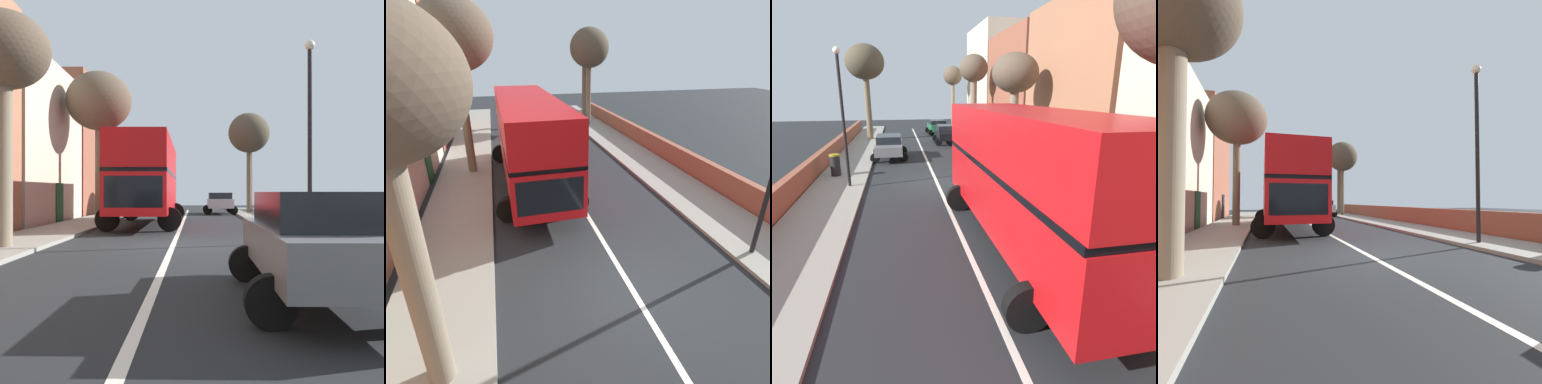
{
  "view_description": "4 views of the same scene",
  "coord_description": "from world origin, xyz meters",
  "views": [
    {
      "loc": [
        0.68,
        -13.55,
        1.6
      ],
      "look_at": [
        0.54,
        4.74,
        1.62
      ],
      "focal_mm": 41.34,
      "sensor_mm": 36.0,
      "label": 1
    },
    {
      "loc": [
        -3.09,
        -5.99,
        5.88
      ],
      "look_at": [
        -0.25,
        4.72,
        0.83
      ],
      "focal_mm": 28.84,
      "sensor_mm": 36.0,
      "label": 2
    },
    {
      "loc": [
        1.84,
        16.97,
        4.52
      ],
      "look_at": [
        -0.41,
        5.46,
        1.01
      ],
      "focal_mm": 31.3,
      "sensor_mm": 36.0,
      "label": 3
    },
    {
      "loc": [
        -2.85,
        -7.55,
        1.59
      ],
      "look_at": [
        2.03,
        8.42,
        2.1
      ],
      "focal_mm": 25.86,
      "sensor_mm": 36.0,
      "label": 4
    }
  ],
  "objects": [
    {
      "name": "ground_plane",
      "position": [
        0.0,
        0.0,
        0.0
      ],
      "size": [
        84.0,
        84.0,
        0.0
      ],
      "primitive_type": "plane",
      "color": "black"
    },
    {
      "name": "lamppost_right",
      "position": [
        4.3,
        0.43,
        3.81
      ],
      "size": [
        0.32,
        0.32,
        6.31
      ],
      "color": "black",
      "rests_on": "sidewalk_right"
    },
    {
      "name": "sidewalk_left",
      "position": [
        -4.9,
        0.0,
        0.06
      ],
      "size": [
        2.6,
        60.0,
        0.12
      ],
      "primitive_type": "cube",
      "color": "gray",
      "rests_on": "ground"
    },
    {
      "name": "sidewalk_right",
      "position": [
        4.9,
        0.0,
        0.06
      ],
      "size": [
        2.6,
        60.0,
        0.12
      ],
      "primitive_type": "cube",
      "color": "gray",
      "rests_on": "ground"
    },
    {
      "name": "parked_car_black_left_2",
      "position": [
        -2.5,
        -13.5,
        0.93
      ],
      "size": [
        2.47,
        4.18,
        1.63
      ],
      "color": "black",
      "rests_on": "ground"
    },
    {
      "name": "boundary_wall_right",
      "position": [
        6.45,
        0.0,
        0.57
      ],
      "size": [
        0.36,
        54.0,
        1.13
      ],
      "primitive_type": "cube",
      "color": "brown",
      "rests_on": "ground"
    },
    {
      "name": "street_tree_left_2",
      "position": [
        -4.61,
        -1.45,
        5.3
      ],
      "size": [
        2.56,
        2.56,
        6.47
      ],
      "color": "#7A6B56",
      "rests_on": "sidewalk_left"
    },
    {
      "name": "terraced_houses_left",
      "position": [
        -8.5,
        -0.66,
        4.74
      ],
      "size": [
        4.07,
        47.62,
        10.92
      ],
      "color": "beige",
      "rests_on": "ground"
    },
    {
      "name": "street_tree_left_6",
      "position": [
        -4.51,
        -22.14,
        5.96
      ],
      "size": [
        2.09,
        2.09,
        7.18
      ],
      "color": "#7A6B56",
      "rests_on": "sidewalk_left"
    },
    {
      "name": "street_tree_right_3",
      "position": [
        4.51,
        -17.11,
        7.01
      ],
      "size": [
        3.55,
        3.55,
        8.65
      ],
      "color": "brown",
      "rests_on": "sidewalk_right"
    },
    {
      "name": "litter_bin_right",
      "position": [
        5.3,
        -1.9,
        0.71
      ],
      "size": [
        0.55,
        0.55,
        1.18
      ],
      "color": "black",
      "rests_on": "sidewalk_right"
    },
    {
      "name": "parked_car_grey_right_1",
      "position": [
        2.5,
        -7.05,
        0.93
      ],
      "size": [
        2.51,
        4.49,
        1.61
      ],
      "color": "slate",
      "rests_on": "ground"
    },
    {
      "name": "parked_car_green_left_0",
      "position": [
        -2.5,
        -20.72,
        0.9
      ],
      "size": [
        2.58,
        4.54,
        1.54
      ],
      "color": "#1E6038",
      "rests_on": "ground"
    },
    {
      "name": "road_centre_line",
      "position": [
        0.0,
        0.0,
        0.0
      ],
      "size": [
        0.16,
        54.0,
        0.01
      ],
      "primitive_type": "cube",
      "color": "silver",
      "rests_on": "ground"
    },
    {
      "name": "double_decker_bus",
      "position": [
        -1.7,
        8.12,
        2.35
      ],
      "size": [
        3.64,
        10.54,
        4.06
      ],
      "color": "red",
      "rests_on": "ground"
    },
    {
      "name": "street_tree_left_0",
      "position": [
        -4.65,
        -12.03,
        5.98
      ],
      "size": [
        2.36,
        2.36,
        7.43
      ],
      "color": "#7A6B56",
      "rests_on": "sidewalk_left"
    }
  ]
}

